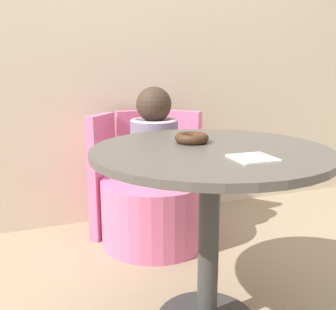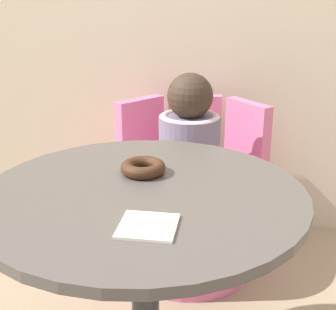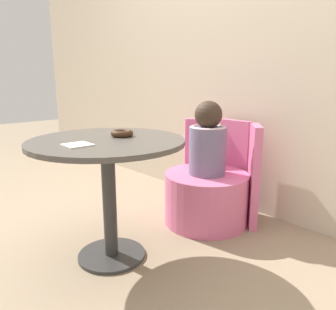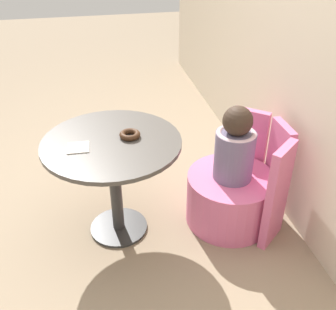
% 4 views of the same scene
% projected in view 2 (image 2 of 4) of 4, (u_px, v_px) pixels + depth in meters
% --- Properties ---
extents(round_table, '(0.79, 0.79, 0.65)m').
position_uv_depth(round_table, '(144.00, 238.00, 1.17)').
color(round_table, '#333333').
rests_on(round_table, ground_plane).
extents(tub_chair, '(0.56, 0.56, 0.34)m').
position_uv_depth(tub_chair, '(188.00, 227.00, 1.96)').
color(tub_chair, '#DB6693').
rests_on(tub_chair, ground_plane).
extents(booth_backrest, '(0.65, 0.24, 0.67)m').
position_uv_depth(booth_backrest, '(193.00, 171.00, 2.12)').
color(booth_backrest, '#DB6693').
rests_on(booth_backrest, ground_plane).
extents(child_figure, '(0.24, 0.24, 0.48)m').
position_uv_depth(child_figure, '(189.00, 139.00, 1.83)').
color(child_figure, slate).
rests_on(child_figure, tub_chair).
extents(donut, '(0.12, 0.12, 0.03)m').
position_uv_depth(donut, '(143.00, 167.00, 1.23)').
color(donut, '#3D2314').
rests_on(donut, round_table).
extents(paper_napkin, '(0.12, 0.12, 0.01)m').
position_uv_depth(paper_napkin, '(148.00, 226.00, 0.95)').
color(paper_napkin, silver).
rests_on(paper_napkin, round_table).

